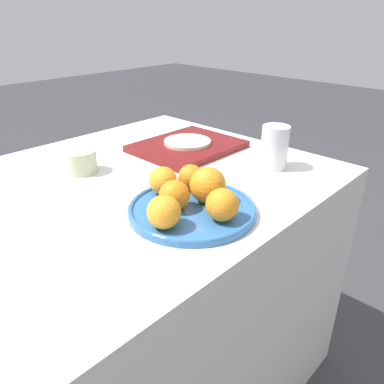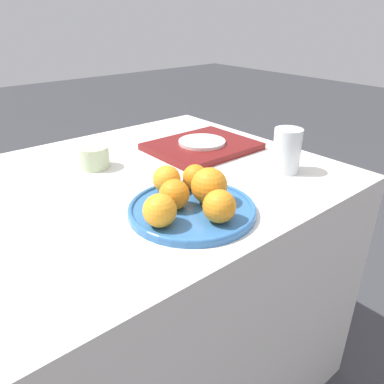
{
  "view_description": "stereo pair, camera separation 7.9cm",
  "coord_description": "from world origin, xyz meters",
  "px_view_note": "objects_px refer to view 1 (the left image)",
  "views": [
    {
      "loc": [
        -0.43,
        -0.73,
        1.14
      ],
      "look_at": [
        0.08,
        -0.24,
        0.79
      ],
      "focal_mm": 35.0,
      "sensor_mm": 36.0,
      "label": 1
    },
    {
      "loc": [
        -0.38,
        -0.79,
        1.14
      ],
      "look_at": [
        0.08,
        -0.24,
        0.79
      ],
      "focal_mm": 35.0,
      "sensor_mm": 36.0,
      "label": 2
    }
  ],
  "objects_px": {
    "orange_4": "(222,205)",
    "cup_1": "(81,161)",
    "fruit_platter": "(192,209)",
    "serving_tray": "(187,146)",
    "side_plate": "(187,142)",
    "water_glass": "(274,147)",
    "orange_5": "(163,181)",
    "orange_1": "(164,212)",
    "orange_3": "(174,195)",
    "orange_0": "(208,185)",
    "orange_2": "(191,177)"
  },
  "relations": [
    {
      "from": "orange_4",
      "to": "cup_1",
      "type": "xyz_separation_m",
      "value": [
        -0.05,
        0.45,
        -0.02
      ]
    },
    {
      "from": "fruit_platter",
      "to": "serving_tray",
      "type": "height_order",
      "value": "serving_tray"
    },
    {
      "from": "cup_1",
      "to": "side_plate",
      "type": "bearing_deg",
      "value": -13.58
    },
    {
      "from": "water_glass",
      "to": "cup_1",
      "type": "bearing_deg",
      "value": 137.15
    },
    {
      "from": "orange_5",
      "to": "side_plate",
      "type": "relative_size",
      "value": 0.44
    },
    {
      "from": "orange_1",
      "to": "orange_3",
      "type": "height_order",
      "value": "orange_1"
    },
    {
      "from": "fruit_platter",
      "to": "water_glass",
      "type": "xyz_separation_m",
      "value": [
        0.34,
        0.02,
        0.05
      ]
    },
    {
      "from": "orange_0",
      "to": "side_plate",
      "type": "relative_size",
      "value": 0.55
    },
    {
      "from": "water_glass",
      "to": "cup_1",
      "type": "xyz_separation_m",
      "value": [
        -0.38,
        0.36,
        -0.03
      ]
    },
    {
      "from": "orange_4",
      "to": "orange_5",
      "type": "bearing_deg",
      "value": 90.16
    },
    {
      "from": "fruit_platter",
      "to": "orange_4",
      "type": "distance_m",
      "value": 0.09
    },
    {
      "from": "fruit_platter",
      "to": "orange_2",
      "type": "relative_size",
      "value": 4.6
    },
    {
      "from": "orange_2",
      "to": "serving_tray",
      "type": "bearing_deg",
      "value": 45.88
    },
    {
      "from": "orange_5",
      "to": "orange_0",
      "type": "bearing_deg",
      "value": -67.94
    },
    {
      "from": "orange_1",
      "to": "water_glass",
      "type": "xyz_separation_m",
      "value": [
        0.44,
        0.03,
        0.01
      ]
    },
    {
      "from": "orange_3",
      "to": "serving_tray",
      "type": "relative_size",
      "value": 0.21
    },
    {
      "from": "orange_3",
      "to": "serving_tray",
      "type": "height_order",
      "value": "orange_3"
    },
    {
      "from": "orange_5",
      "to": "water_glass",
      "type": "xyz_separation_m",
      "value": [
        0.34,
        -0.08,
        0.01
      ]
    },
    {
      "from": "cup_1",
      "to": "serving_tray",
      "type": "bearing_deg",
      "value": -13.58
    },
    {
      "from": "fruit_platter",
      "to": "orange_3",
      "type": "relative_size",
      "value": 4.23
    },
    {
      "from": "orange_1",
      "to": "orange_2",
      "type": "relative_size",
      "value": 1.12
    },
    {
      "from": "orange_3",
      "to": "serving_tray",
      "type": "distance_m",
      "value": 0.42
    },
    {
      "from": "fruit_platter",
      "to": "orange_3",
      "type": "xyz_separation_m",
      "value": [
        -0.03,
        0.02,
        0.04
      ]
    },
    {
      "from": "cup_1",
      "to": "orange_0",
      "type": "bearing_deg",
      "value": -77.19
    },
    {
      "from": "orange_0",
      "to": "orange_5",
      "type": "distance_m",
      "value": 0.11
    },
    {
      "from": "orange_0",
      "to": "water_glass",
      "type": "height_order",
      "value": "water_glass"
    },
    {
      "from": "orange_4",
      "to": "serving_tray",
      "type": "distance_m",
      "value": 0.47
    },
    {
      "from": "fruit_platter",
      "to": "orange_4",
      "type": "bearing_deg",
      "value": -86.69
    },
    {
      "from": "serving_tray",
      "to": "cup_1",
      "type": "xyz_separation_m",
      "value": [
        -0.33,
        0.08,
        0.02
      ]
    },
    {
      "from": "orange_4",
      "to": "water_glass",
      "type": "distance_m",
      "value": 0.35
    },
    {
      "from": "orange_5",
      "to": "orange_1",
      "type": "bearing_deg",
      "value": -131.52
    },
    {
      "from": "water_glass",
      "to": "orange_3",
      "type": "bearing_deg",
      "value": 179.08
    },
    {
      "from": "side_plate",
      "to": "fruit_platter",
      "type": "bearing_deg",
      "value": -134.22
    },
    {
      "from": "serving_tray",
      "to": "side_plate",
      "type": "distance_m",
      "value": 0.02
    },
    {
      "from": "orange_2",
      "to": "cup_1",
      "type": "height_order",
      "value": "orange_2"
    },
    {
      "from": "fruit_platter",
      "to": "cup_1",
      "type": "bearing_deg",
      "value": 96.28
    },
    {
      "from": "orange_4",
      "to": "side_plate",
      "type": "distance_m",
      "value": 0.47
    },
    {
      "from": "side_plate",
      "to": "orange_2",
      "type": "bearing_deg",
      "value": -134.12
    },
    {
      "from": "orange_1",
      "to": "water_glass",
      "type": "relative_size",
      "value": 0.57
    },
    {
      "from": "orange_0",
      "to": "orange_1",
      "type": "bearing_deg",
      "value": -174.97
    },
    {
      "from": "orange_0",
      "to": "orange_5",
      "type": "bearing_deg",
      "value": 112.06
    },
    {
      "from": "orange_0",
      "to": "side_plate",
      "type": "bearing_deg",
      "value": 51.06
    },
    {
      "from": "orange_4",
      "to": "orange_2",
      "type": "bearing_deg",
      "value": 67.12
    },
    {
      "from": "orange_5",
      "to": "cup_1",
      "type": "bearing_deg",
      "value": 99.25
    },
    {
      "from": "orange_2",
      "to": "side_plate",
      "type": "distance_m",
      "value": 0.32
    },
    {
      "from": "side_plate",
      "to": "cup_1",
      "type": "distance_m",
      "value": 0.34
    },
    {
      "from": "orange_4",
      "to": "side_plate",
      "type": "xyz_separation_m",
      "value": [
        0.28,
        0.37,
        -0.02
      ]
    },
    {
      "from": "water_glass",
      "to": "serving_tray",
      "type": "bearing_deg",
      "value": 101.61
    },
    {
      "from": "orange_1",
      "to": "water_glass",
      "type": "distance_m",
      "value": 0.44
    },
    {
      "from": "orange_5",
      "to": "serving_tray",
      "type": "distance_m",
      "value": 0.35
    }
  ]
}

